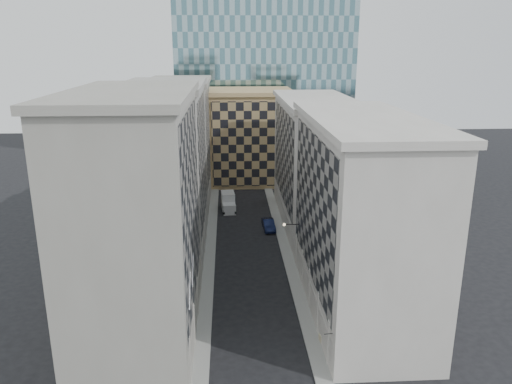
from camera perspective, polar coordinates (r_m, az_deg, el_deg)
name	(u,v)px	position (r m, az deg, el deg)	size (l,w,h in m)	color
sidewalk_west	(210,253)	(68.97, -5.28, -6.94)	(1.50, 100.00, 0.15)	#969691
sidewalk_east	(286,251)	(69.35, 3.48, -6.76)	(1.50, 100.00, 0.15)	#969691
bldg_left_a	(140,219)	(47.66, -13.17, -3.07)	(10.80, 22.80, 23.70)	gray
bldg_left_b	(167,168)	(68.68, -10.15, 2.68)	(10.80, 22.80, 22.70)	#99978E
bldg_left_c	(181,142)	(90.18, -8.56, 5.72)	(10.80, 22.80, 21.70)	gray
bldg_right_a	(358,216)	(52.92, 11.63, -2.71)	(10.80, 26.80, 20.70)	beige
bldg_right_b	(314,162)	(78.43, 6.70, 3.44)	(10.80, 28.80, 19.70)	beige
tan_block	(250,136)	(102.83, -0.69, 6.43)	(16.80, 14.80, 18.80)	tan
church_tower	(238,47)	(115.27, -2.08, 16.26)	(7.20, 7.20, 51.50)	#2D2723
flagpoles_left	(191,280)	(43.93, -7.42, -9.91)	(0.10, 6.33, 2.33)	gray
bracket_lamp	(286,225)	(61.45, 3.41, -3.74)	(1.98, 0.36, 0.36)	black
box_truck	(228,203)	(85.81, -3.18, -1.25)	(2.60, 5.56, 2.97)	silver
dark_car	(269,225)	(76.94, 1.45, -3.76)	(1.66, 4.77, 1.57)	#0F1739
shop_sign	(321,337)	(43.90, 7.42, -16.16)	(1.13, 0.63, 0.70)	black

